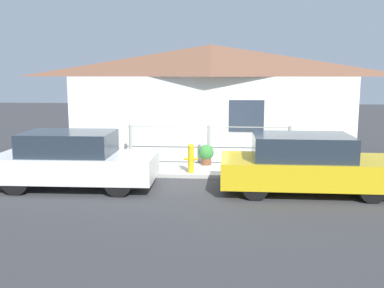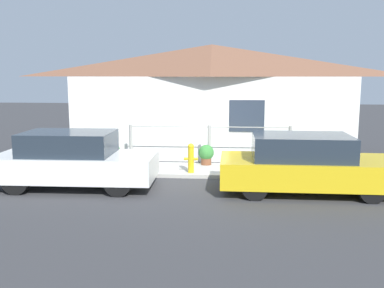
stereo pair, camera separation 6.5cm
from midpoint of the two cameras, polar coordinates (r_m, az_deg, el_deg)
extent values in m
plane|color=#38383A|center=(11.60, 2.17, -4.66)|extent=(60.00, 60.00, 0.00)
cube|color=#B2AFA8|center=(12.39, 2.32, -3.52)|extent=(24.00, 1.64, 0.10)
cube|color=white|center=(13.66, 2.60, 3.25)|extent=(9.20, 0.12, 2.72)
cube|color=#2D3847|center=(13.59, 7.45, 3.73)|extent=(1.10, 0.04, 1.00)
pyramid|color=brown|center=(14.63, 2.79, 11.06)|extent=(9.60, 2.20, 1.06)
cylinder|color=#999993|center=(13.22, -8.00, 0.04)|extent=(0.10, 0.10, 1.18)
cylinder|color=#999993|center=(12.92, 2.45, -0.09)|extent=(0.10, 0.10, 1.18)
cylinder|color=#999993|center=(13.06, 13.03, -0.22)|extent=(0.10, 0.10, 1.18)
cylinder|color=#999993|center=(12.84, 2.47, 2.29)|extent=(4.80, 0.03, 0.03)
cube|color=white|center=(10.97, -15.06, -2.88)|extent=(3.94, 1.68, 0.60)
cube|color=#232D38|center=(10.92, -15.96, 0.12)|extent=(2.17, 1.46, 0.56)
cylinder|color=black|center=(11.35, -8.04, -3.39)|extent=(0.64, 0.21, 0.64)
cylinder|color=black|center=(10.03, -9.67, -5.13)|extent=(0.64, 0.21, 0.64)
cylinder|color=black|center=(12.09, -19.42, -3.06)|extent=(0.64, 0.21, 0.64)
cylinder|color=black|center=(10.85, -22.31, -4.60)|extent=(0.64, 0.21, 0.64)
cube|color=gold|center=(10.54, 15.30, -3.50)|extent=(4.13, 1.80, 0.60)
cube|color=#232D38|center=(10.40, 14.54, -0.35)|extent=(2.28, 1.56, 0.56)
cylinder|color=black|center=(11.59, 20.82, -3.80)|extent=(0.59, 0.21, 0.58)
cylinder|color=black|center=(10.20, 23.07, -5.68)|extent=(0.59, 0.21, 0.58)
cylinder|color=black|center=(11.18, 8.13, -3.75)|extent=(0.59, 0.21, 0.58)
cylinder|color=black|center=(9.72, 8.56, -5.74)|extent=(0.59, 0.21, 0.58)
cylinder|color=yellow|center=(11.80, 0.02, -2.17)|extent=(0.17, 0.17, 0.70)
sphere|color=yellow|center=(11.73, 0.02, -0.33)|extent=(0.17, 0.17, 0.17)
cylinder|color=yellow|center=(11.80, -0.57, -1.99)|extent=(0.15, 0.07, 0.07)
cylinder|color=yellow|center=(11.78, 0.60, -2.01)|extent=(0.15, 0.07, 0.07)
cylinder|color=brown|center=(12.89, 2.05, -2.33)|extent=(0.31, 0.31, 0.20)
sphere|color=#387F38|center=(12.84, 2.05, -1.13)|extent=(0.47, 0.47, 0.47)
cylinder|color=#9E5638|center=(13.14, -10.39, -2.26)|extent=(0.23, 0.23, 0.19)
sphere|color=#387F38|center=(13.09, -10.42, -1.04)|extent=(0.50, 0.50, 0.50)
cylinder|color=#9E5638|center=(12.76, 10.63, -2.66)|extent=(0.24, 0.24, 0.17)
sphere|color=#387F38|center=(12.71, 10.67, -1.43)|extent=(0.51, 0.51, 0.51)
camera|label=1|loc=(0.03, -89.84, 0.03)|focal=40.00mm
camera|label=2|loc=(0.03, 90.16, -0.03)|focal=40.00mm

